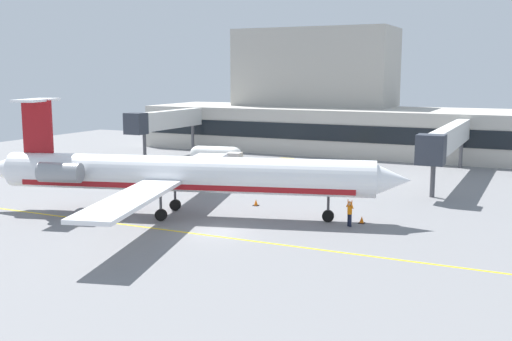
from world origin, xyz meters
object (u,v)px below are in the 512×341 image
at_px(regional_jet, 179,174).
at_px(pushback_tractor, 287,168).
at_px(baggage_tug, 229,164).
at_px(fuel_tank, 216,155).
at_px(marshaller, 350,213).

relative_size(regional_jet, pushback_tractor, 10.80).
distance_m(regional_jet, baggage_tug, 21.41).
bearing_deg(pushback_tractor, fuel_tank, 161.20).
bearing_deg(fuel_tank, pushback_tractor, -18.80).
xyz_separation_m(pushback_tractor, marshaller, (12.64, -18.49, 0.10)).
xyz_separation_m(baggage_tug, pushback_tractor, (6.88, 0.64, -0.13)).
bearing_deg(fuel_tank, marshaller, -43.26).
height_order(baggage_tug, fuel_tank, fuel_tank).
bearing_deg(baggage_tug, marshaller, -42.46).
height_order(regional_jet, marshaller, regional_jet).
xyz_separation_m(fuel_tank, marshaller, (23.62, -22.23, -0.30)).
bearing_deg(marshaller, regional_jet, -169.39).
distance_m(regional_jet, fuel_tank, 26.89).
bearing_deg(fuel_tank, baggage_tug, -46.80).
height_order(regional_jet, baggage_tug, regional_jet).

